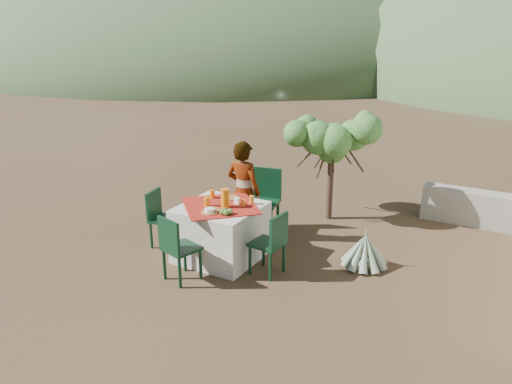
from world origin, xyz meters
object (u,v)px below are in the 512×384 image
at_px(chair_near, 177,246).
at_px(agave, 365,251).
at_px(chair_left, 161,215).
at_px(person, 244,192).
at_px(juice_pitcher, 225,198).
at_px(shrub_tree, 336,144).
at_px(table, 221,232).
at_px(chair_far, 265,197).
at_px(chair_right, 272,241).

bearing_deg(chair_near, agave, -125.51).
bearing_deg(chair_left, person, -60.93).
relative_size(person, juice_pitcher, 6.04).
height_order(person, shrub_tree, shrub_tree).
bearing_deg(juice_pitcher, agave, 22.64).
bearing_deg(chair_near, table, -80.89).
height_order(shrub_tree, juice_pitcher, shrub_tree).
height_order(chair_near, juice_pitcher, juice_pitcher).
height_order(chair_far, person, person).
distance_m(chair_right, person, 1.22).
xyz_separation_m(chair_left, person, (0.94, 0.76, 0.29)).
bearing_deg(person, shrub_tree, -115.57).
xyz_separation_m(chair_right, person, (-0.88, 0.79, 0.29)).
distance_m(chair_left, agave, 2.90).
xyz_separation_m(chair_right, agave, (0.97, 0.80, -0.24)).
height_order(table, person, person).
bearing_deg(person, chair_left, 43.23).
height_order(chair_near, chair_left, chair_near).
distance_m(chair_far, shrub_tree, 1.44).
bearing_deg(shrub_tree, agave, -55.46).
height_order(table, chair_left, chair_left).
bearing_deg(juice_pitcher, shrub_tree, 72.15).
bearing_deg(person, chair_far, -98.61).
bearing_deg(chair_right, shrub_tree, -173.66).
distance_m(chair_far, agave, 1.83).
distance_m(chair_near, shrub_tree, 3.22).
height_order(chair_left, juice_pitcher, juice_pitcher).
relative_size(person, agave, 2.27).
bearing_deg(shrub_tree, chair_far, -126.07).
height_order(chair_far, shrub_tree, shrub_tree).
bearing_deg(juice_pitcher, chair_near, -103.29).
xyz_separation_m(chair_left, juice_pitcher, (1.08, 0.05, 0.43)).
bearing_deg(chair_left, juice_pitcher, -97.26).
height_order(chair_right, shrub_tree, shrub_tree).
xyz_separation_m(table, person, (-0.04, 0.69, 0.37)).
distance_m(chair_far, juice_pitcher, 1.22).
relative_size(shrub_tree, juice_pitcher, 6.41).
xyz_separation_m(table, chair_near, (-0.10, -0.84, 0.10)).
distance_m(chair_left, shrub_tree, 2.96).
bearing_deg(table, agave, 20.95).
bearing_deg(agave, table, -159.05).
relative_size(chair_left, shrub_tree, 0.52).
relative_size(table, juice_pitcher, 5.23).
bearing_deg(chair_left, chair_near, -140.82).
distance_m(chair_near, juice_pitcher, 0.93).
distance_m(chair_left, person, 1.24).
relative_size(chair_far, shrub_tree, 0.61).
height_order(table, chair_right, chair_right).
height_order(chair_far, chair_right, chair_far).
bearing_deg(chair_near, shrub_tree, -90.91).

